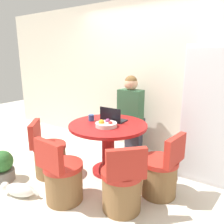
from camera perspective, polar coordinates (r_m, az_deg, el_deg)
ground_plane at (r=3.15m, az=-3.62°, el=-17.32°), size 12.00×12.00×0.00m
wall_back at (r=3.87m, az=8.52°, el=8.93°), size 7.00×0.06×2.60m
refrigerator at (r=3.24m, az=24.91°, el=-0.40°), size 0.69×0.66×1.80m
dining_table at (r=3.12m, az=-1.02°, el=-6.71°), size 1.10×1.10×0.74m
chair_near_right_corner at (r=2.50m, az=2.64°, el=-19.02°), size 0.52×0.52×0.79m
chair_right_side at (r=2.79m, az=12.48°, el=-15.51°), size 0.47×0.46×0.79m
chair_near_camera at (r=2.69m, az=-12.78°, el=-16.73°), size 0.45×0.46×0.79m
chair_near_left_corner at (r=3.27m, az=-16.13°, el=-11.18°), size 0.52×0.52×0.79m
person_seated at (r=3.70m, az=5.12°, el=0.27°), size 0.40×0.37×1.36m
laptop at (r=3.16m, az=0.20°, el=-1.64°), size 0.35×0.22×0.21m
fruit_bowl at (r=2.92m, az=-1.57°, el=-3.20°), size 0.29×0.29×0.10m
coffee_cup at (r=3.20m, az=-5.44°, el=-1.50°), size 0.08×0.08×0.09m
cat at (r=3.01m, az=-23.09°, el=-18.17°), size 0.48×0.28×0.17m
potted_plant at (r=3.38m, az=-26.76°, el=-12.52°), size 0.30×0.30×0.43m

